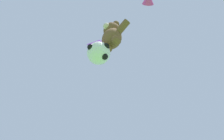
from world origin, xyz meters
TOP-DOWN VIEW (x-y plane):
  - teddy_bear_kite at (0.73, 3.14)m, footprint 2.31×1.02m
  - soccer_ball_kite at (0.10, 2.92)m, footprint 1.21×1.20m
  - diamond_kite at (-0.91, 3.67)m, footprint 1.02×1.10m

SIDE VIEW (x-z plane):
  - soccer_ball_kite at x=0.10m, z-range 11.00..12.11m
  - teddy_bear_kite at x=0.73m, z-range 11.62..13.96m
  - diamond_kite at x=-0.91m, z-range 13.29..16.11m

